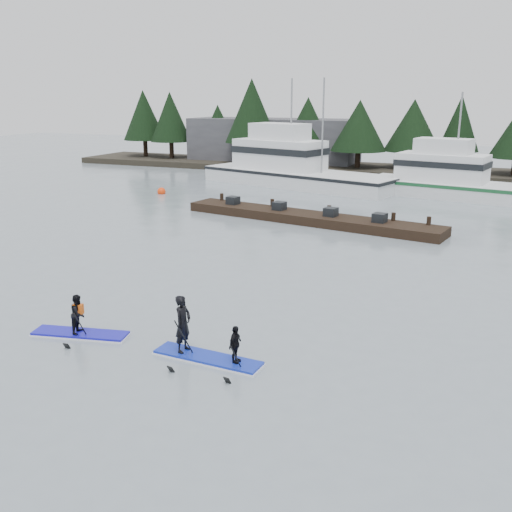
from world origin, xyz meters
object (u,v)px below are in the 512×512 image
at_px(paddleboard_duo, 201,339).
at_px(floating_dock, 308,218).
at_px(fishing_boat_medium, 458,189).
at_px(fishing_boat_large, 293,176).
at_px(paddleboard_solo, 79,322).

bearing_deg(paddleboard_duo, floating_dock, 101.45).
bearing_deg(fishing_boat_medium, fishing_boat_large, -173.14).
relative_size(floating_dock, paddleboard_solo, 5.24).
xyz_separation_m(fishing_boat_medium, floating_dock, (-7.59, -12.79, -0.33)).
bearing_deg(paddleboard_solo, floating_dock, 72.96).
bearing_deg(paddleboard_solo, paddleboard_duo, -12.20).
bearing_deg(floating_dock, paddleboard_solo, -84.04).
bearing_deg(fishing_boat_large, paddleboard_solo, -66.60).
height_order(floating_dock, paddleboard_duo, paddleboard_duo).
bearing_deg(floating_dock, fishing_boat_large, 122.95).
bearing_deg(paddleboard_duo, fishing_boat_large, 107.55).
xyz_separation_m(fishing_boat_medium, paddleboard_duo, (-4.73, -31.61, 0.01)).
relative_size(fishing_boat_medium, paddleboard_duo, 4.51).
distance_m(fishing_boat_large, fishing_boat_medium, 13.33).
bearing_deg(paddleboard_duo, fishing_boat_medium, 84.29).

